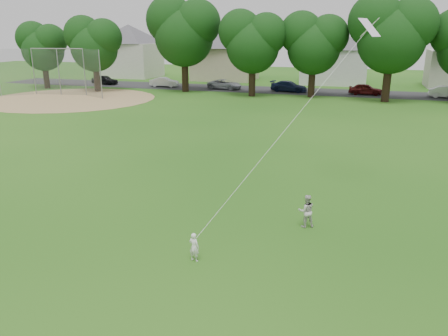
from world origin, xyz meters
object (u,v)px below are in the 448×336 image
(older_boy, at_px, (306,211))
(baseball_backstop, at_px, (56,72))
(kite, at_px, (294,119))
(toddler, at_px, (194,247))

(older_boy, relative_size, baseball_backstop, 0.11)
(kite, bearing_deg, toddler, -118.22)
(older_boy, relative_size, kite, 0.11)
(older_boy, height_order, baseball_backstop, baseball_backstop)
(kite, xyz_separation_m, baseball_backstop, (-30.75, 26.24, -1.31))
(baseball_backstop, bearing_deg, toddler, -47.04)
(toddler, distance_m, older_boy, 4.70)
(toddler, bearing_deg, baseball_backstop, -34.56)
(toddler, height_order, older_boy, older_boy)
(older_boy, xyz_separation_m, kite, (-0.70, 0.70, 3.26))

